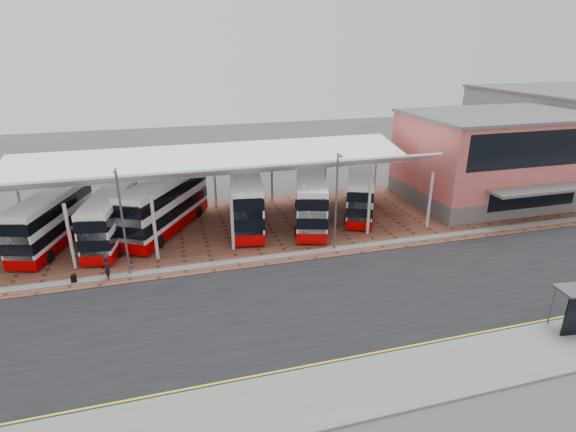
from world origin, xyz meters
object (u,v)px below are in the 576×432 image
Objects in this scene: bus_1 at (112,218)px; bus_4 at (310,198)px; bus_2 at (166,205)px; terminal at (495,157)px; bus_0 at (52,220)px; bus_3 at (246,198)px; pedestrian at (107,268)px; bus_5 at (360,193)px.

bus_4 reaches higher than bus_1.
bus_1 is at bearing -134.22° from bus_2.
terminal is 21.13m from bus_4.
bus_0 is (-43.22, -0.25, -2.43)m from terminal.
bus_3 reaches higher than pedestrian.
bus_0 is 4.75m from bus_1.
terminal reaches higher than pedestrian.
pedestrian is at bearing -142.19° from bus_4.
bus_3 is 6.01m from bus_4.
bus_2 is (4.46, 1.24, 0.27)m from bus_1.
bus_2 reaches higher than bus_4.
bus_3 reaches higher than bus_1.
terminal is 1.73× the size of bus_1.
bus_5 is at bearing 11.96° from bus_1.
bus_3 reaches higher than bus_2.
terminal is 1.70× the size of bus_0.
terminal is at bearing 11.82° from bus_1.
bus_2 is at bearing -42.99° from pedestrian.
bus_3 reaches higher than bus_4.
bus_0 reaches higher than bus_1.
bus_5 is (22.96, 0.59, -0.04)m from bus_1.
bus_4 is at bearing 13.97° from bus_0.
pedestrian is (0.09, -7.02, -1.21)m from bus_1.
bus_1 is at bearing -165.99° from bus_3.
bus_4 is (-20.97, -1.23, -2.29)m from terminal.
bus_1 is 17.55m from bus_4.
bus_4 is (17.54, -0.34, 0.19)m from bus_1.
bus_1 is 22.97m from bus_5.
bus_2 is at bearing 26.01° from bus_1.
bus_3 is at bearing 179.70° from terminal.
bus_0 is 0.90× the size of bus_3.
pedestrian is (-4.37, -8.26, -1.48)m from bus_2.
terminal is at bearing 8.67° from bus_3.
bus_3 is at bearing 15.53° from bus_1.
bus_0 is at bearing -169.66° from bus_3.
bus_2 is 0.99× the size of bus_4.
bus_0 is 5.99× the size of pedestrian.
bus_0 is 1.06× the size of bus_5.
bus_2 is 7.23m from bus_3.
bus_1 is (4.71, -0.64, -0.05)m from bus_0.
bus_5 is (-15.56, -0.30, -2.52)m from terminal.
bus_2 is 6.31× the size of pedestrian.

